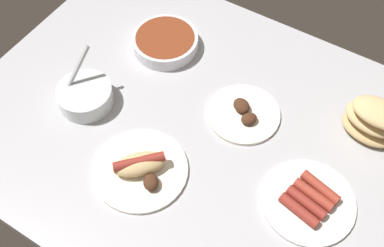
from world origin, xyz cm
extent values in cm
cube|color=#B2B2B7|center=(0.00, 0.00, -1.50)|extent=(120.00, 90.00, 3.00)
cylinder|color=white|center=(-32.35, 4.93, 0.50)|extent=(21.68, 21.68, 1.00)
cylinder|color=#9E3828|center=(-33.28, 1.03, 2.21)|extent=(10.21, 4.74, 2.43)
cylinder|color=#9E3828|center=(-32.66, 3.63, 2.21)|extent=(10.19, 4.23, 2.43)
cylinder|color=maroon|center=(-32.04, 6.23, 2.21)|extent=(10.20, 4.34, 2.43)
cylinder|color=maroon|center=(-31.42, 8.83, 2.21)|extent=(10.20, 4.47, 2.43)
cylinder|color=white|center=(22.35, -18.44, 2.04)|extent=(18.70, 18.70, 4.09)
cylinder|color=maroon|center=(22.35, -18.44, 3.69)|extent=(16.83, 16.83, 1.00)
cylinder|color=white|center=(-8.09, -9.08, 0.50)|extent=(18.97, 18.97, 1.00)
ellipsoid|color=#472819|center=(-6.93, -9.84, 2.38)|extent=(6.05, 5.58, 2.76)
ellipsoid|color=#472819|center=(-10.43, -7.32, 2.20)|extent=(5.21, 5.39, 2.41)
cylinder|color=silver|center=(29.14, 9.02, 2.67)|extent=(14.39, 14.39, 5.35)
cylinder|color=beige|center=(29.14, 9.02, 3.74)|extent=(12.66, 12.66, 2.41)
cube|color=#B7B7BC|center=(32.38, 7.22, 8.54)|extent=(4.58, 10.17, 13.01)
cylinder|color=white|center=(5.20, 18.33, 0.50)|extent=(22.81, 22.81, 1.00)
ellipsoid|color=#DBB77A|center=(5.20, 18.33, 3.20)|extent=(13.13, 13.37, 4.40)
cylinder|color=maroon|center=(5.20, 18.33, 4.41)|extent=(10.08, 10.43, 2.40)
ellipsoid|color=#472819|center=(0.54, 20.47, 2.40)|extent=(5.57, 5.69, 2.80)
ellipsoid|color=tan|center=(-37.06, -20.38, 1.80)|extent=(14.74, 10.45, 3.60)
ellipsoid|color=#DBB77A|center=(-36.80, -20.81, 5.40)|extent=(14.80, 10.57, 3.60)
ellipsoid|color=#DBB77A|center=(-37.74, -20.68, 9.00)|extent=(13.79, 8.83, 3.60)
camera|label=1|loc=(-32.56, 56.07, 97.44)|focal=42.79mm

